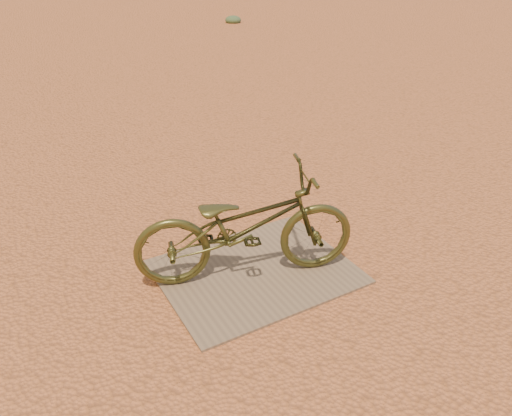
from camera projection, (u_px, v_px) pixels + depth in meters
ground at (261, 289)px, 4.13m from camera, size 120.00×120.00×0.00m
plywood_board at (256, 271)px, 4.33m from camera, size 1.61×1.27×0.02m
bicycle at (245, 226)px, 4.05m from camera, size 1.93×1.17×0.96m
kale_b at (233, 23)px, 16.35m from camera, size 0.52×0.52×0.29m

